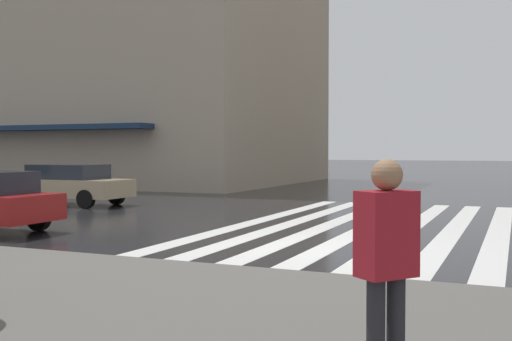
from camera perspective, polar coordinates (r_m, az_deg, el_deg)
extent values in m
plane|color=black|center=(12.13, 4.63, -7.10)|extent=(220.00, 220.00, 0.00)
cube|color=silver|center=(15.47, 21.70, -5.26)|extent=(13.00, 0.50, 0.01)
cube|color=silver|center=(15.53, 17.99, -5.20)|extent=(13.00, 0.50, 0.01)
cube|color=silver|center=(15.65, 14.33, -5.11)|extent=(13.00, 0.50, 0.01)
cube|color=silver|center=(15.84, 10.74, -5.00)|extent=(13.00, 0.50, 0.01)
cube|color=silver|center=(16.08, 7.25, -4.88)|extent=(13.00, 0.50, 0.01)
cube|color=silver|center=(16.38, 3.87, -4.74)|extent=(13.00, 0.50, 0.01)
cube|color=silver|center=(16.74, 0.63, -4.60)|extent=(13.00, 0.50, 0.01)
cube|color=tan|center=(40.24, -13.49, 12.55)|extent=(15.73, 23.75, 18.78)
cube|color=#192D4C|center=(33.16, -22.21, 3.65)|extent=(1.20, 16.62, 0.24)
cylinder|color=black|center=(15.34, -19.58, -4.15)|extent=(0.20, 0.62, 0.62)
cube|color=tan|center=(22.05, -16.77, -1.54)|extent=(1.75, 4.10, 0.60)
cube|color=#232833|center=(22.12, -17.08, -0.10)|extent=(1.54, 2.46, 0.50)
cylinder|color=black|center=(21.95, -12.87, -2.31)|extent=(0.20, 0.62, 0.62)
cylinder|color=black|center=(20.64, -15.57, -2.59)|extent=(0.20, 0.62, 0.62)
cylinder|color=black|center=(23.51, -17.80, -2.07)|extent=(0.20, 0.62, 0.62)
cylinder|color=black|center=(22.29, -20.59, -2.31)|extent=(0.20, 0.62, 0.62)
cube|color=maroon|center=(4.36, 12.06, -5.79)|extent=(0.46, 0.44, 0.60)
sphere|color=#936B4C|center=(4.33, 12.10, -0.40)|extent=(0.22, 0.22, 0.22)
cylinder|color=#232328|center=(4.57, 12.88, -14.80)|extent=(0.13, 0.13, 0.86)
cylinder|color=#232328|center=(4.46, 11.08, -15.22)|extent=(0.13, 0.13, 0.86)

